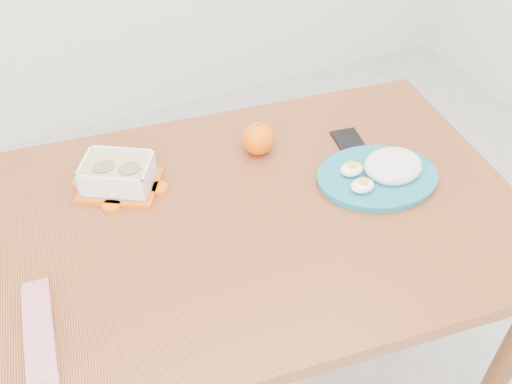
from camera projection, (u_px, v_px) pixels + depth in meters
name	position (u px, v px, depth m)	size (l,w,h in m)	color
dining_table	(256.00, 238.00, 1.40)	(1.34, 0.97, 0.75)	#9E552C
food_container	(118.00, 175.00, 1.37)	(0.23, 0.21, 0.08)	#FF6007
orange_fruit	(258.00, 139.00, 1.47)	(0.09, 0.09, 0.09)	orange
rice_plate	(383.00, 171.00, 1.40)	(0.36, 0.36, 0.08)	#177282
candy_bar	(39.00, 331.00, 1.08)	(0.22, 0.05, 0.02)	#BA0928
smartphone	(352.00, 145.00, 1.52)	(0.07, 0.14, 0.01)	black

